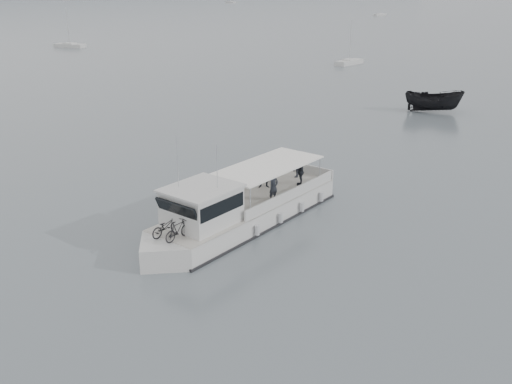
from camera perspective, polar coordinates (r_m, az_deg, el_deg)
ground at (r=31.59m, az=6.49°, el=-2.75°), size 1400.00×1400.00×0.00m
tour_boat at (r=29.92m, az=-2.20°, el=-2.00°), size 13.85×6.15×5.80m
dark_motorboat at (r=60.11m, az=17.35°, el=8.69°), size 5.28×5.72×2.19m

